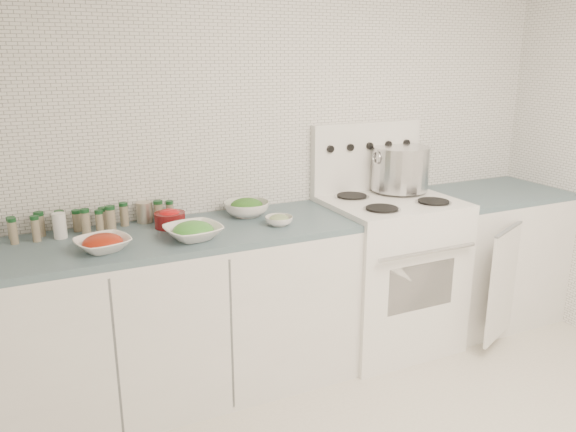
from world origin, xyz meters
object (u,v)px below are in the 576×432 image
(stove, at_px, (387,268))
(bowl_tomato, at_px, (103,243))
(stock_pot, at_px, (400,167))
(bowl_snowpea, at_px, (193,231))

(stove, height_order, bowl_tomato, stove)
(stock_pot, bearing_deg, bowl_snowpea, -169.19)
(stove, bearing_deg, bowl_tomato, -176.21)
(stove, bearing_deg, bowl_snowpea, -174.41)
(bowl_tomato, bearing_deg, stove, 3.79)
(stock_pot, bearing_deg, stove, -138.49)
(bowl_tomato, bearing_deg, stock_pot, 8.01)
(stove, height_order, stock_pot, stove)
(bowl_tomato, bearing_deg, bowl_snowpea, -1.55)
(stove, bearing_deg, stock_pot, 41.51)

